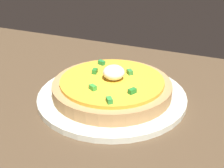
% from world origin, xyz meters
% --- Properties ---
extents(dining_table, '(1.22, 0.66, 0.03)m').
position_xyz_m(dining_table, '(0.00, 0.00, 0.02)').
color(dining_table, '#4F3C29').
rests_on(dining_table, ground).
extents(plate, '(0.27, 0.27, 0.01)m').
position_xyz_m(plate, '(-0.07, -0.06, 0.04)').
color(plate, silver).
rests_on(plate, dining_table).
extents(pizza, '(0.21, 0.21, 0.05)m').
position_xyz_m(pizza, '(-0.07, -0.06, 0.06)').
color(pizza, tan).
rests_on(pizza, plate).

